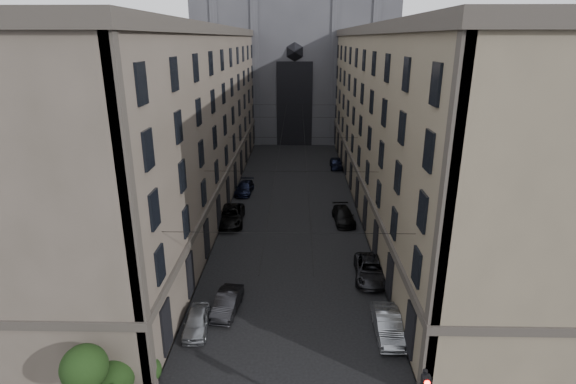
# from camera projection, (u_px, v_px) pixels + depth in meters

# --- Properties ---
(sidewalk_left) EXTENTS (7.00, 80.00, 0.15)m
(sidewalk_left) POSITION_uv_depth(u_px,v_px,m) (202.00, 198.00, 51.87)
(sidewalk_left) COLOR #383533
(sidewalk_left) RESTS_ON ground
(sidewalk_right) EXTENTS (7.00, 80.00, 0.15)m
(sidewalk_right) POSITION_uv_depth(u_px,v_px,m) (384.00, 200.00, 51.46)
(sidewalk_right) COLOR #383533
(sidewalk_right) RESTS_ON ground
(building_left) EXTENTS (13.60, 60.60, 18.85)m
(building_left) POSITION_uv_depth(u_px,v_px,m) (170.00, 118.00, 48.91)
(building_left) COLOR #494138
(building_left) RESTS_ON ground
(building_right) EXTENTS (13.60, 60.60, 18.85)m
(building_right) POSITION_uv_depth(u_px,v_px,m) (417.00, 119.00, 48.39)
(building_right) COLOR brown
(building_right) RESTS_ON ground
(gothic_tower) EXTENTS (35.00, 23.00, 58.00)m
(gothic_tower) POSITION_uv_depth(u_px,v_px,m) (295.00, 37.00, 82.73)
(gothic_tower) COLOR #2D2D33
(gothic_tower) RESTS_ON ground
(shrub_cluster) EXTENTS (3.90, 4.40, 3.90)m
(shrub_cluster) POSITION_uv_depth(u_px,v_px,m) (108.00, 380.00, 21.97)
(shrub_cluster) COLOR black
(shrub_cluster) RESTS_ON sidewalk_left
(tram_wires) EXTENTS (14.00, 60.00, 0.43)m
(tram_wires) POSITION_uv_depth(u_px,v_px,m) (293.00, 139.00, 48.98)
(tram_wires) COLOR black
(tram_wires) RESTS_ON ground
(car_left_near) EXTENTS (1.72, 3.84, 1.28)m
(car_left_near) POSITION_uv_depth(u_px,v_px,m) (197.00, 322.00, 28.41)
(car_left_near) COLOR slate
(car_left_near) RESTS_ON ground
(car_left_midnear) EXTENTS (1.87, 4.22, 1.35)m
(car_left_midnear) POSITION_uv_depth(u_px,v_px,m) (227.00, 303.00, 30.39)
(car_left_midnear) COLOR black
(car_left_midnear) RESTS_ON ground
(car_left_midfar) EXTENTS (2.95, 5.91, 1.61)m
(car_left_midfar) POSITION_uv_depth(u_px,v_px,m) (230.00, 215.00, 44.94)
(car_left_midfar) COLOR black
(car_left_midfar) RESTS_ON ground
(car_left_far) EXTENTS (2.13, 4.68, 1.33)m
(car_left_far) POSITION_uv_depth(u_px,v_px,m) (244.00, 188.00, 53.67)
(car_left_far) COLOR black
(car_left_far) RESTS_ON ground
(car_right_near) EXTENTS (1.59, 4.45, 1.46)m
(car_right_near) POSITION_uv_depth(u_px,v_px,m) (388.00, 325.00, 27.94)
(car_right_near) COLOR slate
(car_right_near) RESTS_ON ground
(car_right_midnear) EXTENTS (2.81, 5.36, 1.44)m
(car_right_midnear) POSITION_uv_depth(u_px,v_px,m) (370.00, 270.00, 34.59)
(car_right_midnear) COLOR black
(car_right_midnear) RESTS_ON ground
(car_right_midfar) EXTENTS (2.25, 4.88, 1.38)m
(car_right_midfar) POSITION_uv_depth(u_px,v_px,m) (344.00, 216.00, 45.17)
(car_right_midfar) COLOR black
(car_right_midfar) RESTS_ON ground
(car_right_far) EXTENTS (1.78, 4.34, 1.47)m
(car_right_far) POSITION_uv_depth(u_px,v_px,m) (336.00, 163.00, 63.89)
(car_right_far) COLOR black
(car_right_far) RESTS_ON ground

